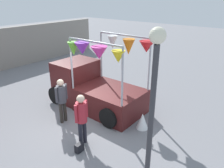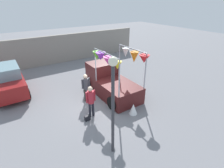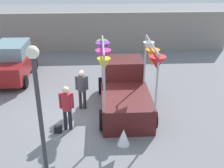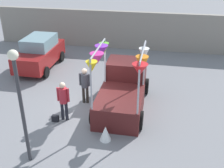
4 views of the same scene
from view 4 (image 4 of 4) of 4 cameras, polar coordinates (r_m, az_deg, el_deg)
The scene contains 9 objects.
ground_plane at distance 12.58m, azimuth -4.49°, elevation -5.50°, with size 60.00×60.00×0.00m, color slate.
vendor_truck at distance 12.59m, azimuth 2.27°, elevation -0.68°, with size 2.47×4.09×3.07m.
parked_car at distance 17.11m, azimuth -14.46°, elevation 6.18°, with size 1.88×4.00×1.88m.
person_customer at distance 11.60m, azimuth -9.87°, elevation -2.75°, with size 0.53×0.34×1.74m.
person_vendor at distance 12.75m, azimuth -5.54°, elevation 0.34°, with size 0.53×0.34×1.73m.
handbag at distance 12.03m, azimuth -11.43°, elevation -6.85°, with size 0.28×0.16×0.28m, color black.
street_lamp at distance 8.99m, azimuth -18.33°, elevation -1.76°, with size 0.32×0.32×3.99m.
brick_boundary_wall at distance 19.90m, azimuth 1.87°, elevation 10.91°, with size 18.00×0.36×2.60m, color gray.
folded_kite_bundle_white at distance 10.68m, azimuth -1.34°, elevation -9.98°, with size 0.44×0.44×0.60m, color white.
Camera 4 is at (2.94, -10.26, 6.65)m, focal length 45.00 mm.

